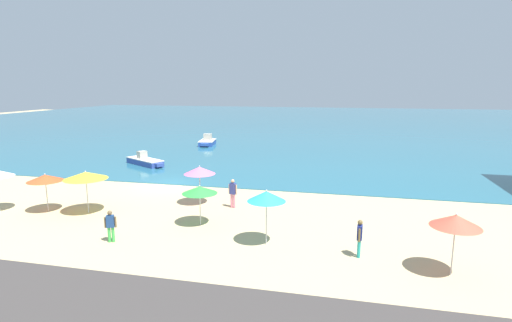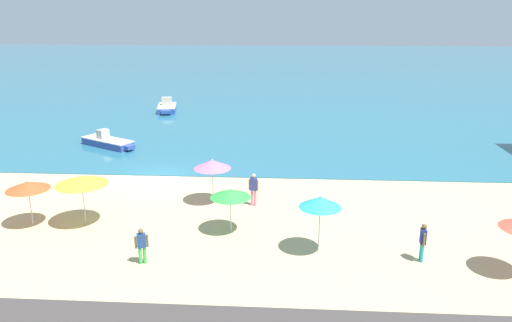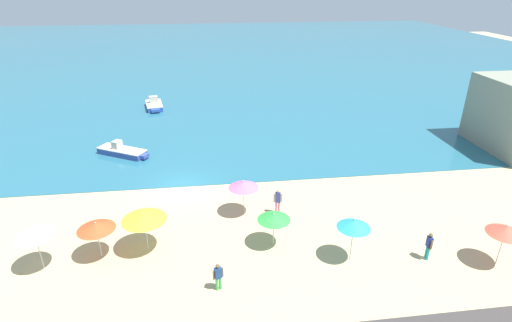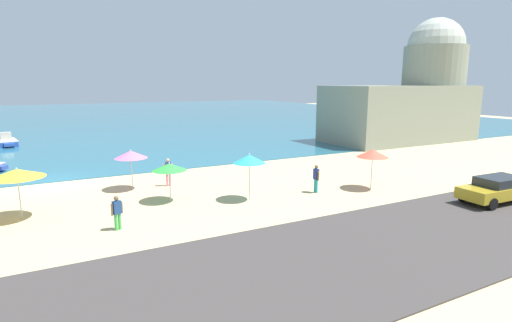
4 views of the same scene
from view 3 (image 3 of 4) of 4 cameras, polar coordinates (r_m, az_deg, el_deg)
name	(u,v)px [view 3 (image 3 of 4)]	position (r m, az deg, el deg)	size (l,w,h in m)	color
ground_plane	(182,187)	(30.35, -10.59, -3.68)	(160.00, 160.00, 0.00)	tan
sea	(193,54)	(82.92, -9.01, 14.82)	(150.00, 110.00, 0.05)	#27657A
beach_umbrella_0	(34,233)	(23.80, -29.12, -8.92)	(2.03, 2.03, 2.62)	#B2B2B7
beach_umbrella_2	(506,230)	(24.96, 32.14, -8.32)	(1.93, 1.93, 2.57)	#B2B2B7
beach_umbrella_3	(144,217)	(23.08, -15.73, -7.64)	(2.50, 2.50, 2.55)	#B2B2B7
beach_umbrella_4	(274,217)	(22.81, 2.57, -7.97)	(1.90, 1.90, 2.22)	#B2B2B7
beach_umbrella_6	(354,224)	(22.10, 13.83, -8.71)	(1.82, 1.82, 2.68)	#B2B2B7
beach_umbrella_7	(96,226)	(23.49, -21.91, -8.64)	(2.05, 2.05, 2.33)	#B2B2B7
beach_umbrella_8	(244,185)	(25.58, -1.78, -3.38)	(1.98, 1.98, 2.51)	#B2B2B7
bather_0	(218,275)	(20.62, -5.43, -15.96)	(0.54, 0.34, 1.58)	green
bather_1	(429,245)	(24.28, 23.47, -10.91)	(0.25, 0.57, 1.70)	teal
bather_2	(278,200)	(26.25, 3.13, -5.58)	(0.56, 0.28, 1.80)	#D6748D
skiff_nearshore	(122,151)	(36.76, -18.58, 1.33)	(4.71, 3.42, 1.25)	#364D9C
skiff_offshore	(154,105)	(48.95, -14.34, 7.74)	(2.38, 4.15, 1.37)	#2C50A4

